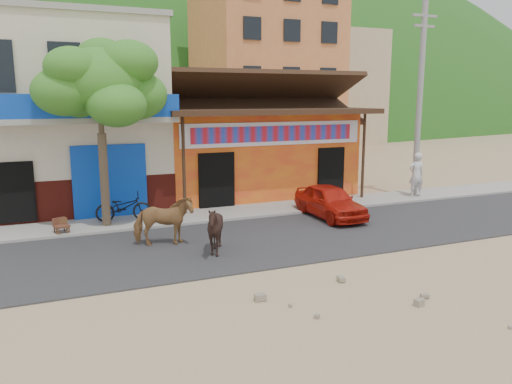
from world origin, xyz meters
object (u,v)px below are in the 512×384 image
Objects in this scene: red_car at (330,201)px; pedestrian at (416,175)px; scooter at (124,207)px; cow_tan at (163,221)px; cafe_chair_right at (61,220)px; utility_pole at (420,100)px; cafe_chair_left at (61,219)px; cow_dark at (215,229)px; tree at (102,133)px.

pedestrian is (5.11, 1.54, 0.43)m from red_car.
red_car is 7.15m from scooter.
cow_tan is 3.53m from cafe_chair_right.
pedestrian is (-0.20, -0.31, -3.07)m from utility_pole.
scooter is 2.15m from cafe_chair_left.
cow_dark reaches higher than cafe_chair_right.
tree is at bearing -174.32° from cow_dark.
tree is at bearing 8.29° from pedestrian.
cafe_chair_right is (-2.00, -0.78, -0.08)m from scooter.
red_car is 8.96m from cafe_chair_left.
tree is 0.75× the size of utility_pole.
utility_pole is 14.66m from cafe_chair_right.
tree reaches higher than cafe_chair_right.
cafe_chair_right is (-3.80, 3.63, -0.21)m from cow_dark.
tree reaches higher than cafe_chair_left.
cafe_chair_right is (-14.00, -0.39, -0.52)m from pedestrian.
utility_pole is 6.63m from red_car.
cow_tan is at bearing -42.91° from cafe_chair_right.
cafe_chair_right is (-1.40, -0.50, -2.60)m from tree.
tree is 3.54× the size of cow_tan.
cafe_chair_right is at bearing 172.84° from red_car.
cafe_chair_left is at bearing -160.35° from tree.
tree is 12.84m from utility_pole.
utility_pole is (12.80, 0.20, 1.00)m from tree.
cafe_chair_left is (-14.00, -0.39, -0.50)m from pedestrian.
scooter is 2.15m from cafe_chair_right.
tree is 7.02× the size of cafe_chair_left.
pedestrian is (12.60, -0.11, -2.07)m from tree.
red_car reaches higher than scooter.
tree is 1.76× the size of red_car.
cow_tan is 2.10× the size of cafe_chair_right.
cow_tan is 11.63m from pedestrian.
cafe_chair_right is at bearing 60.40° from cow_tan.
red_car is 4.21× the size of cafe_chair_right.
cow_dark is at bearing -129.95° from cow_tan.
cafe_chair_left is at bearing 60.40° from cow_tan.
cow_dark is 0.75× the size of scooter.
utility_pole reaches higher than cafe_chair_left.
cow_tan is 1.75m from cow_dark.
utility_pole reaches higher than cafe_chair_right.
scooter is 2.15× the size of cafe_chair_left.
red_car is at bearing -69.12° from cow_tan.
red_car is at bearing -160.78° from utility_pole.
utility_pole reaches higher than tree.
red_car is (6.20, 1.12, -0.14)m from cow_tan.
scooter is (-6.89, 1.94, -0.02)m from red_car.
cow_tan is 0.91× the size of pedestrian.
cow_dark reaches higher than red_car.
utility_pole reaches higher than cow_dark.
cafe_chair_left is (-3.80, 3.63, -0.18)m from cow_dark.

